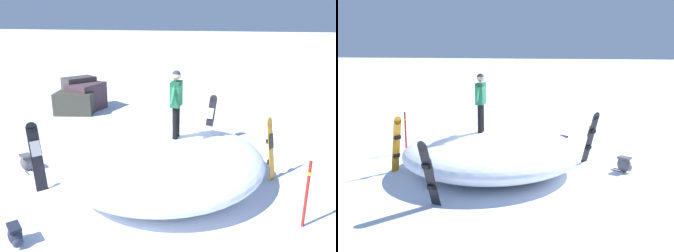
% 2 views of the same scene
% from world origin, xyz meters
% --- Properties ---
extents(ground, '(240.00, 240.00, 0.00)m').
position_xyz_m(ground, '(0.00, 0.00, 0.00)').
color(ground, white).
extents(snow_mound, '(5.84, 5.52, 1.16)m').
position_xyz_m(snow_mound, '(-0.27, -0.30, 0.58)').
color(snow_mound, white).
rests_on(snow_mound, ground).
extents(snowboarder_standing, '(1.03, 0.24, 1.72)m').
position_xyz_m(snowboarder_standing, '(-0.19, -0.62, 2.19)').
color(snowboarder_standing, black).
rests_on(snowboarder_standing, snow_mound).
extents(snowboard_primary_upright, '(0.53, 0.39, 1.62)m').
position_xyz_m(snowboard_primary_upright, '(2.95, -0.89, 0.83)').
color(snowboard_primary_upright, black).
rests_on(snowboard_primary_upright, ground).
extents(snowboard_secondary_upright, '(0.34, 0.34, 1.67)m').
position_xyz_m(snowboard_secondary_upright, '(0.58, -2.95, 0.86)').
color(snowboard_secondary_upright, orange).
rests_on(snowboard_secondary_upright, ground).
extents(snowboard_tertiary_upright, '(0.52, 0.55, 1.66)m').
position_xyz_m(snowboard_tertiary_upright, '(-1.72, 2.51, 0.86)').
color(snowboard_tertiary_upright, black).
rests_on(snowboard_tertiary_upright, ground).
extents(backpack_near, '(0.53, 0.63, 0.40)m').
position_xyz_m(backpack_near, '(-3.80, 1.42, 0.21)').
color(backpack_near, '#1E2333').
rests_on(backpack_near, ground).
extents(backpack_far, '(0.52, 0.64, 0.46)m').
position_xyz_m(backpack_far, '(-0.98, 3.53, 0.24)').
color(backpack_far, '#4C4C51').
rests_on(backpack_far, ground).
extents(trail_marker_pole, '(0.10, 0.10, 1.45)m').
position_xyz_m(trail_marker_pole, '(-1.49, -3.73, 0.77)').
color(trail_marker_pole, '#A51E19').
rests_on(trail_marker_pole, ground).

